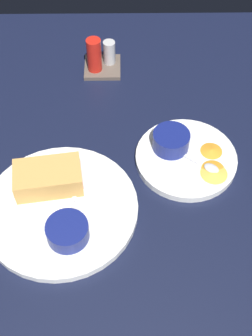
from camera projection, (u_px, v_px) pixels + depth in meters
ground_plane at (79, 168)px, 94.84cm from camera, size 110.00×110.00×3.00cm
plate_sandwich_main at (61, 209)px, 85.90cm from camera, size 29.95×29.95×1.60cm
sandwich_half_near at (48, 178)px, 86.47cm from camera, size 14.12×9.38×4.80cm
ramekin_dark_sauce at (67, 231)px, 79.87cm from camera, size 7.83×7.83×3.44cm
spoon_by_dark_ramekin at (73, 207)px, 84.70cm from camera, size 2.42×9.93×0.80cm
plate_chips_companion at (186, 158)px, 93.54cm from camera, size 21.32×21.32×1.60cm
ramekin_light_gravy at (171, 140)px, 92.89cm from camera, size 7.79×7.79×3.82cm
spoon_by_gravy_ramekin at (206, 165)px, 90.93cm from camera, size 8.76×7.14×0.80cm
plantain_chip_scatter at (213, 165)px, 91.10cm from camera, size 6.72×12.41×0.60cm
condiment_caddy at (100, 59)px, 109.59cm from camera, size 9.00×9.00×9.50cm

